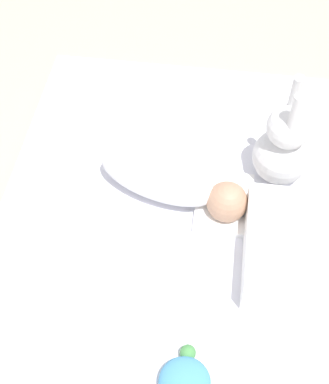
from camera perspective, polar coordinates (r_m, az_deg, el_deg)
name	(u,v)px	position (r m, az deg, el deg)	size (l,w,h in m)	color
ground_plane	(171,239)	(1.82, 0.66, -5.04)	(12.00, 12.00, 0.00)	#B2A893
bed_mattress	(171,227)	(1.75, 0.68, -3.72)	(1.39, 1.09, 0.16)	white
burp_cloth	(224,203)	(1.71, 6.38, -1.14)	(0.24, 0.18, 0.02)	white
swaddled_baby	(171,181)	(1.68, 0.66, 1.21)	(0.27, 0.50, 0.14)	white
pillow	(312,251)	(1.61, 15.45, -6.09)	(0.37, 0.39, 0.11)	white
bunny_plush	(284,147)	(1.72, 12.58, 4.71)	(0.18, 0.18, 0.39)	white
turtle_plush	(185,380)	(1.43, 2.18, -19.40)	(0.16, 0.13, 0.07)	#4C99C6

